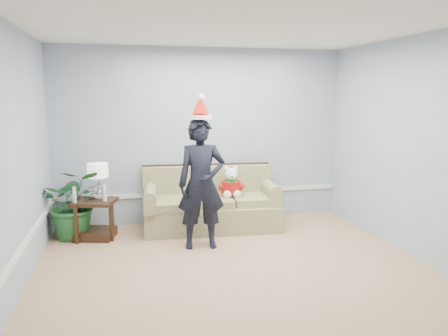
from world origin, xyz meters
TOP-DOWN VIEW (x-y plane):
  - room_shell at (0.00, 0.00)m, footprint 4.54×5.04m
  - wainscot_trim at (-1.18, 1.18)m, footprint 4.49×4.99m
  - sofa at (0.06, 2.08)m, footprint 2.04×0.99m
  - side_table at (-1.63, 1.95)m, footprint 0.67×0.61m
  - table_lamp at (-1.56, 2.01)m, footprint 0.28×0.28m
  - candle_pair at (-1.67, 1.86)m, footprint 0.45×0.06m
  - houseplant at (-1.89, 2.05)m, footprint 0.91×0.80m
  - man at (-0.23, 1.27)m, footprint 0.64×0.44m
  - santa_hat at (-0.23, 1.29)m, footprint 0.32×0.35m
  - teddy_bear at (0.35, 2.00)m, footprint 0.31×0.34m

SIDE VIEW (x-z plane):
  - side_table at x=-1.63m, z-range -0.06..0.49m
  - sofa at x=0.06m, z-range -0.13..0.79m
  - wainscot_trim at x=-1.18m, z-range 0.42..0.48m
  - houseplant at x=-1.89m, z-range 0.00..0.99m
  - candle_pair at x=-1.67m, z-range 0.54..0.76m
  - teddy_bear at x=0.35m, z-range 0.42..0.88m
  - man at x=-0.23m, z-range 0.00..1.69m
  - table_lamp at x=-1.56m, z-range 0.68..1.18m
  - room_shell at x=0.00m, z-range -0.02..2.72m
  - santa_hat at x=-0.23m, z-range 1.66..1.98m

